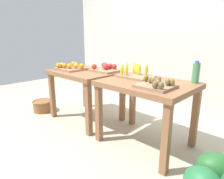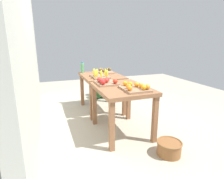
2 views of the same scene
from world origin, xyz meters
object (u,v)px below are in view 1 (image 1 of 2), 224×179
at_px(apple_bin, 106,68).
at_px(watermelon_pile, 224,176).
at_px(display_table_left, 86,78).
at_px(display_table_right, 147,92).
at_px(kiwi_bin, 157,84).
at_px(orange_bin, 71,67).
at_px(banana_crate, 135,74).
at_px(water_bottle, 196,73).
at_px(wicker_basket, 43,106).

height_order(apple_bin, watermelon_pile, apple_bin).
relative_size(display_table_left, apple_bin, 2.60).
bearing_deg(display_table_right, kiwi_bin, -35.51).
bearing_deg(orange_bin, kiwi_bin, -1.88).
relative_size(orange_bin, banana_crate, 1.00).
bearing_deg(display_table_right, water_bottle, 37.51).
xyz_separation_m(display_table_left, kiwi_bin, (1.34, -0.16, 0.15)).
relative_size(water_bottle, watermelon_pile, 0.38).
distance_m(banana_crate, water_bottle, 0.72).
relative_size(display_table_left, banana_crate, 2.36).
height_order(display_table_left, apple_bin, apple_bin).
bearing_deg(orange_bin, water_bottle, 13.44).
height_order(display_table_right, banana_crate, banana_crate).
xyz_separation_m(orange_bin, wicker_basket, (-0.58, -0.25, -0.72)).
distance_m(apple_bin, banana_crate, 0.60).
height_order(display_table_right, orange_bin, orange_bin).
distance_m(kiwi_bin, watermelon_pile, 0.98).
relative_size(apple_bin, watermelon_pile, 0.61).
bearing_deg(water_bottle, wicker_basket, -164.11).
distance_m(display_table_right, watermelon_pile, 1.09).
distance_m(display_table_left, water_bottle, 1.59).
relative_size(display_table_right, watermelon_pile, 1.57).
bearing_deg(water_bottle, watermelon_pile, -46.07).
bearing_deg(wicker_basket, display_table_left, 23.07).
distance_m(display_table_left, display_table_right, 1.12).
distance_m(display_table_left, wicker_basket, 1.06).
height_order(apple_bin, water_bottle, water_bottle).
distance_m(apple_bin, kiwi_bin, 1.14).
bearing_deg(display_table_left, apple_bin, 37.14).
xyz_separation_m(apple_bin, water_bottle, (1.29, 0.13, 0.08)).
relative_size(watermelon_pile, wicker_basket, 1.93).
distance_m(orange_bin, watermelon_pile, 2.40).
bearing_deg(kiwi_bin, display_table_left, 173.36).
xyz_separation_m(display_table_right, watermelon_pile, (0.94, -0.22, -0.50)).
relative_size(display_table_right, banana_crate, 2.36).
relative_size(display_table_right, apple_bin, 2.60).
bearing_deg(wicker_basket, kiwi_bin, 5.14).
bearing_deg(display_table_left, banana_crate, 8.00).
relative_size(display_table_right, water_bottle, 4.18).
bearing_deg(watermelon_pile, wicker_basket, -177.47).
height_order(display_table_left, water_bottle, water_bottle).
bearing_deg(apple_bin, water_bottle, 5.87).
bearing_deg(watermelon_pile, water_bottle, 133.93).
xyz_separation_m(banana_crate, watermelon_pile, (1.21, -0.34, -0.66)).
relative_size(kiwi_bin, wicker_basket, 1.07).
relative_size(orange_bin, kiwi_bin, 1.20).
relative_size(apple_bin, wicker_basket, 1.17).
xyz_separation_m(display_table_left, watermelon_pile, (2.06, -0.22, -0.50)).
bearing_deg(display_table_right, wicker_basket, -169.78).
bearing_deg(watermelon_pile, apple_bin, 167.21).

